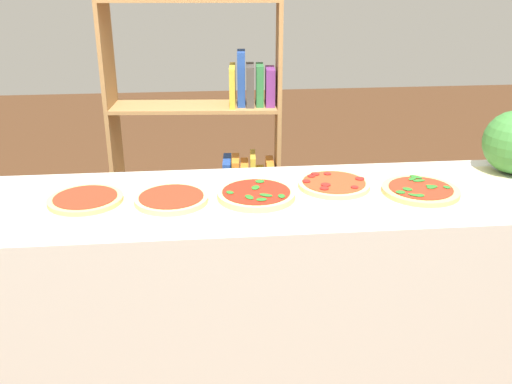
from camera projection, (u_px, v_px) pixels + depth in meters
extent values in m
cube|color=beige|center=(256.00, 302.00, 2.21)|extent=(2.43, 0.63, 0.89)
cube|color=beige|center=(256.00, 197.00, 2.05)|extent=(2.00, 0.46, 0.00)
cylinder|color=#DBB26B|center=(86.00, 200.00, 2.00)|extent=(0.26, 0.26, 0.02)
cylinder|color=red|center=(85.00, 197.00, 2.00)|extent=(0.22, 0.22, 0.00)
cylinder|color=#E5C17F|center=(171.00, 199.00, 2.00)|extent=(0.26, 0.26, 0.02)
cylinder|color=red|center=(171.00, 196.00, 2.00)|extent=(0.23, 0.23, 0.00)
cylinder|color=#E5C17F|center=(256.00, 195.00, 2.03)|extent=(0.28, 0.28, 0.02)
cylinder|color=#AD2314|center=(256.00, 192.00, 2.03)|extent=(0.24, 0.24, 0.00)
ellipsoid|color=#286B23|center=(249.00, 197.00, 1.97)|extent=(0.04, 0.05, 0.00)
ellipsoid|color=#286B23|center=(256.00, 187.00, 2.05)|extent=(0.04, 0.05, 0.00)
ellipsoid|color=#286B23|center=(260.00, 181.00, 2.11)|extent=(0.04, 0.03, 0.00)
ellipsoid|color=#286B23|center=(282.00, 196.00, 1.98)|extent=(0.03, 0.04, 0.00)
ellipsoid|color=#286B23|center=(261.00, 199.00, 1.95)|extent=(0.04, 0.03, 0.00)
ellipsoid|color=#286B23|center=(230.00, 192.00, 2.01)|extent=(0.04, 0.04, 0.00)
ellipsoid|color=#286B23|center=(266.00, 195.00, 1.99)|extent=(0.06, 0.05, 0.00)
cylinder|color=#E5C17F|center=(334.00, 185.00, 2.13)|extent=(0.27, 0.27, 0.02)
cylinder|color=red|center=(334.00, 182.00, 2.13)|extent=(0.24, 0.24, 0.00)
cylinder|color=maroon|center=(355.00, 187.00, 2.07)|extent=(0.03, 0.03, 0.00)
cylinder|color=maroon|center=(315.00, 174.00, 2.20)|extent=(0.03, 0.03, 0.00)
cylinder|color=maroon|center=(326.00, 185.00, 2.09)|extent=(0.04, 0.04, 0.00)
cylinder|color=maroon|center=(306.00, 181.00, 2.13)|extent=(0.03, 0.03, 0.00)
cylinder|color=maroon|center=(311.00, 176.00, 2.18)|extent=(0.03, 0.03, 0.00)
cylinder|color=maroon|center=(327.00, 174.00, 2.20)|extent=(0.03, 0.03, 0.00)
cylinder|color=maroon|center=(324.00, 189.00, 2.06)|extent=(0.03, 0.03, 0.00)
cylinder|color=maroon|center=(360.00, 179.00, 2.15)|extent=(0.03, 0.03, 0.00)
cylinder|color=#DBB26B|center=(420.00, 191.00, 2.08)|extent=(0.28, 0.28, 0.02)
cylinder|color=red|center=(421.00, 188.00, 2.07)|extent=(0.23, 0.23, 0.00)
ellipsoid|color=#286B23|center=(414.00, 195.00, 2.00)|extent=(0.05, 0.04, 0.00)
ellipsoid|color=#286B23|center=(401.00, 192.00, 2.02)|extent=(0.04, 0.04, 0.00)
ellipsoid|color=#286B23|center=(413.00, 178.00, 2.15)|extent=(0.05, 0.05, 0.00)
ellipsoid|color=#286B23|center=(420.00, 195.00, 2.00)|extent=(0.04, 0.03, 0.00)
ellipsoid|color=#286B23|center=(432.00, 187.00, 2.07)|extent=(0.06, 0.05, 0.00)
ellipsoid|color=#286B23|center=(447.00, 187.00, 2.07)|extent=(0.03, 0.04, 0.00)
ellipsoid|color=#286B23|center=(407.00, 189.00, 2.05)|extent=(0.05, 0.05, 0.00)
ellipsoid|color=#286B23|center=(419.00, 180.00, 2.13)|extent=(0.05, 0.03, 0.00)
ellipsoid|color=#286B23|center=(416.00, 177.00, 2.17)|extent=(0.05, 0.05, 0.00)
ellipsoid|color=#286B23|center=(432.00, 186.00, 2.08)|extent=(0.05, 0.04, 0.00)
cube|color=#A87A47|center=(278.00, 155.00, 2.89)|extent=(0.04, 0.25, 1.53)
cube|color=#A87A47|center=(116.00, 156.00, 2.88)|extent=(0.04, 0.25, 1.53)
cube|color=#A87A47|center=(202.00, 283.00, 3.17)|extent=(0.82, 0.31, 0.02)
cube|color=#234799|center=(270.00, 264.00, 3.13)|extent=(0.04, 0.17, 0.21)
cube|color=#753384|center=(263.00, 264.00, 3.13)|extent=(0.04, 0.21, 0.22)
cube|color=#2D753D|center=(256.00, 267.00, 3.14)|extent=(0.04, 0.14, 0.19)
cube|color=#753384|center=(249.00, 266.00, 3.13)|extent=(0.04, 0.14, 0.20)
cube|color=silver|center=(241.00, 262.00, 3.12)|extent=(0.05, 0.17, 0.24)
cube|color=#2D753D|center=(231.00, 269.00, 3.14)|extent=(0.05, 0.16, 0.16)
cube|color=#2D753D|center=(223.00, 265.00, 3.13)|extent=(0.05, 0.15, 0.22)
cube|color=#A87A47|center=(199.00, 201.00, 2.98)|extent=(0.82, 0.31, 0.02)
cube|color=orange|center=(270.00, 180.00, 2.94)|extent=(0.05, 0.19, 0.21)
cube|color=gold|center=(260.00, 184.00, 2.95)|extent=(0.05, 0.15, 0.16)
cube|color=gold|center=(253.00, 177.00, 2.94)|extent=(0.04, 0.17, 0.25)
cube|color=orange|center=(245.00, 182.00, 2.94)|extent=(0.06, 0.21, 0.19)
cube|color=orange|center=(236.00, 179.00, 2.94)|extent=(0.05, 0.17, 0.23)
cube|color=#234799|center=(227.00, 179.00, 2.94)|extent=(0.06, 0.20, 0.22)
cube|color=#A87A47|center=(195.00, 107.00, 2.79)|extent=(0.82, 0.31, 0.02)
cube|color=#753384|center=(270.00, 86.00, 2.76)|extent=(0.05, 0.15, 0.18)
cube|color=#2D753D|center=(260.00, 85.00, 2.76)|extent=(0.05, 0.14, 0.20)
cube|color=#47423D|center=(250.00, 85.00, 2.76)|extent=(0.05, 0.17, 0.19)
cube|color=#234799|center=(241.00, 78.00, 2.74)|extent=(0.05, 0.14, 0.26)
cube|color=gold|center=(232.00, 85.00, 2.75)|extent=(0.04, 0.20, 0.19)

